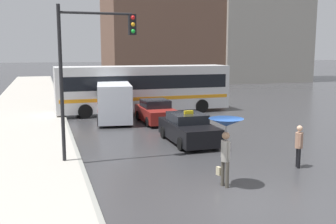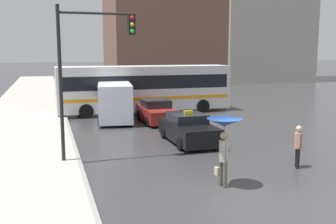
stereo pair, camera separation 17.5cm
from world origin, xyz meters
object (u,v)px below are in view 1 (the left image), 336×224
(pedestrian_with_umbrella, at_px, (226,130))
(pedestrian_man, at_px, (299,143))
(taxi, at_px, (188,129))
(traffic_light, at_px, (90,57))
(ambulance_van, at_px, (114,100))
(city_bus, at_px, (144,87))
(sedan_red, at_px, (156,112))

(pedestrian_with_umbrella, xyz_separation_m, pedestrian_man, (3.64, 1.12, -0.94))
(taxi, bearing_deg, pedestrian_man, 116.34)
(traffic_light, bearing_deg, pedestrian_man, -22.72)
(pedestrian_with_umbrella, bearing_deg, ambulance_van, -9.52)
(ambulance_van, relative_size, pedestrian_with_umbrella, 2.54)
(pedestrian_man, bearing_deg, ambulance_van, -135.79)
(taxi, height_order, pedestrian_with_umbrella, pedestrian_with_umbrella)
(ambulance_van, distance_m, city_bus, 3.64)
(sedan_red, height_order, pedestrian_man, pedestrian_man)
(ambulance_van, height_order, pedestrian_man, ambulance_van)
(taxi, xyz_separation_m, city_bus, (0.24, 9.73, 1.20))
(city_bus, bearing_deg, pedestrian_with_umbrella, 174.85)
(pedestrian_man, bearing_deg, traffic_light, -90.16)
(sedan_red, bearing_deg, ambulance_van, -33.03)
(pedestrian_man, bearing_deg, pedestrian_with_umbrella, -50.32)
(sedan_red, bearing_deg, city_bus, -93.47)
(taxi, xyz_separation_m, pedestrian_with_umbrella, (-1.08, -6.30, 1.23))
(traffic_light, bearing_deg, sedan_red, 58.00)
(ambulance_van, xyz_separation_m, city_bus, (2.62, 2.48, 0.53))
(pedestrian_with_umbrella, relative_size, pedestrian_man, 1.39)
(sedan_red, distance_m, traffic_light, 9.84)
(traffic_light, bearing_deg, pedestrian_with_umbrella, -48.20)
(city_bus, xyz_separation_m, traffic_light, (-5.11, -11.80, 2.35))
(city_bus, height_order, pedestrian_man, city_bus)
(city_bus, xyz_separation_m, pedestrian_man, (2.32, -14.91, -0.91))
(pedestrian_with_umbrella, bearing_deg, traffic_light, 26.83)
(taxi, height_order, traffic_light, traffic_light)
(taxi, height_order, sedan_red, taxi)
(taxi, distance_m, pedestrian_with_umbrella, 6.50)
(sedan_red, bearing_deg, taxi, 90.01)
(pedestrian_with_umbrella, distance_m, traffic_light, 6.13)
(sedan_red, xyz_separation_m, ambulance_van, (-2.37, 1.54, 0.68))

